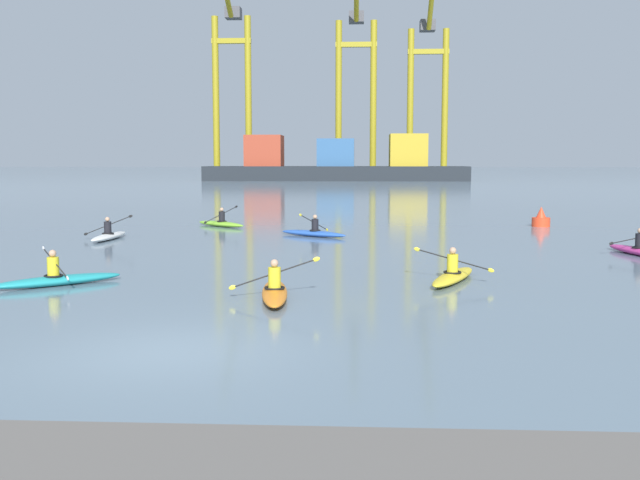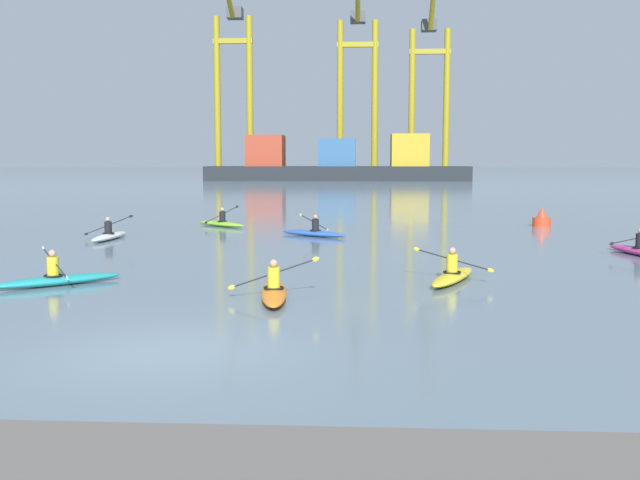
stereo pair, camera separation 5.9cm
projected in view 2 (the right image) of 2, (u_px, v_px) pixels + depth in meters
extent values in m
plane|color=slate|center=(168.00, 351.00, 12.25)|extent=(800.00, 800.00, 0.00)
cube|color=#1E2328|center=(337.00, 173.00, 120.43)|extent=(44.22, 8.57, 2.43)
cube|color=#993823|center=(266.00, 151.00, 120.67)|extent=(6.19, 6.00, 5.22)
cube|color=#2D5684|center=(337.00, 153.00, 120.04)|extent=(6.19, 6.00, 4.59)
cube|color=#B29323|center=(409.00, 150.00, 119.34)|extent=(6.19, 6.00, 5.37)
cylinder|color=olive|center=(217.00, 99.00, 129.03)|extent=(1.20, 1.20, 29.18)
cylinder|color=olive|center=(250.00, 99.00, 128.71)|extent=(1.20, 1.20, 29.18)
cube|color=olive|center=(233.00, 41.00, 127.74)|extent=(7.14, 0.90, 0.90)
cube|color=#47474C|center=(235.00, 13.00, 129.63)|extent=(2.80, 2.80, 2.00)
cylinder|color=olive|center=(340.00, 101.00, 131.98)|extent=(1.20, 1.20, 29.00)
cylinder|color=olive|center=(375.00, 100.00, 131.63)|extent=(1.20, 1.20, 29.00)
cube|color=olive|center=(358.00, 45.00, 130.68)|extent=(7.64, 0.90, 0.90)
cube|color=#47474C|center=(358.00, 17.00, 132.58)|extent=(2.80, 2.80, 2.00)
cylinder|color=olive|center=(412.00, 105.00, 132.17)|extent=(1.20, 1.20, 27.53)
cylinder|color=olive|center=(446.00, 104.00, 131.82)|extent=(1.20, 1.20, 27.53)
cube|color=olive|center=(430.00, 52.00, 130.94)|extent=(7.61, 0.90, 0.90)
cube|color=#47474C|center=(429.00, 26.00, 132.85)|extent=(2.80, 2.80, 2.00)
cylinder|color=red|center=(542.00, 222.00, 35.64)|extent=(0.90, 0.90, 0.45)
cone|color=red|center=(542.00, 212.00, 35.59)|extent=(0.50, 0.49, 0.55)
ellipsoid|color=teal|center=(57.00, 280.00, 18.73)|extent=(3.00, 2.64, 0.26)
torus|color=black|center=(53.00, 276.00, 18.66)|extent=(0.69, 0.69, 0.05)
cylinder|color=gold|center=(53.00, 266.00, 18.63)|extent=(0.30, 0.30, 0.50)
sphere|color=tan|center=(52.00, 253.00, 18.59)|extent=(0.19, 0.19, 0.19)
cylinder|color=black|center=(55.00, 263.00, 18.65)|extent=(1.33, 1.58, 0.59)
ellipsoid|color=silver|center=(43.00, 248.00, 19.42)|extent=(0.16, 0.18, 0.15)
ellipsoid|color=silver|center=(67.00, 278.00, 17.87)|extent=(0.16, 0.18, 0.15)
ellipsoid|color=yellow|center=(453.00, 277.00, 19.31)|extent=(1.87, 3.37, 0.26)
torus|color=black|center=(452.00, 272.00, 19.21)|extent=(0.64, 0.64, 0.05)
cylinder|color=gold|center=(452.00, 263.00, 19.18)|extent=(0.30, 0.30, 0.50)
sphere|color=tan|center=(452.00, 251.00, 19.14)|extent=(0.19, 0.19, 0.19)
cylinder|color=black|center=(453.00, 260.00, 19.22)|extent=(1.91, 0.83, 0.48)
ellipsoid|color=yellow|center=(417.00, 249.00, 19.64)|extent=(0.20, 0.11, 0.15)
ellipsoid|color=yellow|center=(490.00, 270.00, 18.79)|extent=(0.20, 0.11, 0.15)
ellipsoid|color=#2856B2|center=(314.00, 233.00, 30.95)|extent=(3.18, 2.34, 0.26)
torus|color=black|center=(315.00, 230.00, 30.87)|extent=(0.68, 0.68, 0.05)
cylinder|color=black|center=(315.00, 225.00, 30.85)|extent=(0.30, 0.30, 0.50)
sphere|color=tan|center=(315.00, 217.00, 30.81)|extent=(0.19, 0.19, 0.19)
cylinder|color=black|center=(315.00, 223.00, 30.86)|extent=(1.09, 1.67, 0.81)
ellipsoid|color=yellow|center=(301.00, 215.00, 30.04)|extent=(0.15, 0.20, 0.17)
ellipsoid|color=yellow|center=(327.00, 230.00, 31.69)|extent=(0.15, 0.20, 0.17)
ellipsoid|color=#7ABC2D|center=(221.00, 224.00, 35.67)|extent=(2.99, 2.64, 0.26)
torus|color=black|center=(222.00, 221.00, 35.59)|extent=(0.69, 0.69, 0.05)
cylinder|color=black|center=(222.00, 216.00, 35.56)|extent=(0.30, 0.30, 0.50)
sphere|color=tan|center=(222.00, 209.00, 35.53)|extent=(0.19, 0.19, 0.19)
cylinder|color=black|center=(222.00, 214.00, 35.59)|extent=(1.31, 1.55, 0.71)
ellipsoid|color=black|center=(206.00, 222.00, 34.90)|extent=(0.16, 0.18, 0.16)
ellipsoid|color=black|center=(237.00, 207.00, 36.27)|extent=(0.16, 0.18, 0.16)
ellipsoid|color=silver|center=(109.00, 236.00, 29.72)|extent=(0.74, 3.42, 0.26)
torus|color=black|center=(108.00, 233.00, 29.60)|extent=(0.51, 0.51, 0.05)
cylinder|color=black|center=(108.00, 228.00, 29.58)|extent=(0.30, 0.30, 0.50)
sphere|color=tan|center=(108.00, 219.00, 29.54)|extent=(0.19, 0.19, 0.19)
cylinder|color=black|center=(109.00, 225.00, 29.62)|extent=(1.97, 0.12, 0.79)
ellipsoid|color=black|center=(86.00, 234.00, 29.75)|extent=(0.21, 0.05, 0.17)
ellipsoid|color=black|center=(131.00, 216.00, 29.48)|extent=(0.21, 0.05, 0.17)
ellipsoid|color=orange|center=(274.00, 293.00, 16.96)|extent=(0.99, 3.45, 0.26)
torus|color=black|center=(274.00, 288.00, 16.85)|extent=(0.54, 0.54, 0.05)
cylinder|color=gold|center=(274.00, 278.00, 16.82)|extent=(0.30, 0.30, 0.50)
sphere|color=tan|center=(274.00, 263.00, 16.78)|extent=(0.19, 0.19, 0.19)
cylinder|color=black|center=(274.00, 273.00, 16.86)|extent=(2.00, 0.26, 0.69)
ellipsoid|color=yellow|center=(232.00, 287.00, 16.84)|extent=(0.21, 0.06, 0.16)
ellipsoid|color=yellow|center=(316.00, 259.00, 16.88)|extent=(0.21, 0.06, 0.16)
ellipsoid|color=#C13384|center=(638.00, 251.00, 24.82)|extent=(1.29, 3.45, 0.26)
torus|color=black|center=(640.00, 248.00, 24.71)|extent=(0.58, 0.58, 0.05)
cylinder|color=black|center=(640.00, 241.00, 24.68)|extent=(0.30, 0.30, 0.50)
cylinder|color=black|center=(639.00, 238.00, 24.72)|extent=(2.04, 0.46, 0.40)
ellipsoid|color=black|center=(612.00, 244.00, 24.58)|extent=(0.20, 0.08, 0.14)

